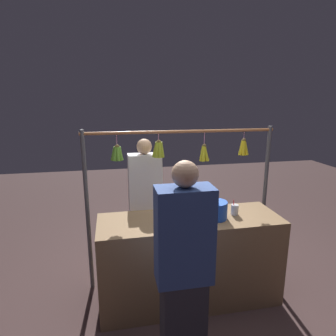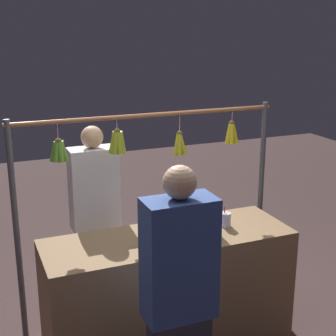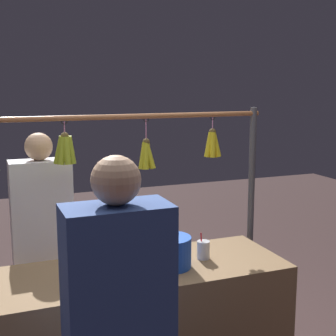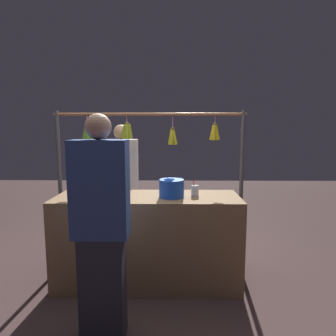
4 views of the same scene
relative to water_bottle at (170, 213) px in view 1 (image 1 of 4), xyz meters
The scene contains 8 objects.
ground_plane 1.07m from the water_bottle, 150.59° to the right, with size 12.00×12.00×0.00m, color #483332.
market_counter 0.64m from the water_bottle, 150.59° to the right, with size 1.83×0.62×0.91m, color olive.
display_rack 0.60m from the water_bottle, 111.54° to the right, with size 2.10×0.14×1.78m.
water_bottle is the anchor object (origin of this frame).
blue_bucket 0.48m from the water_bottle, 169.35° to the right, with size 0.24×0.24×0.18m, color blue.
drink_cup 0.72m from the water_bottle, 169.09° to the right, with size 0.08×0.08×0.16m.
vendor_person 0.86m from the water_bottle, 80.26° to the right, with size 0.39×0.21×1.63m.
customer_person 0.71m from the water_bottle, 86.58° to the left, with size 0.40×0.22×1.68m.
Camera 1 is at (0.74, 2.59, 2.08)m, focal length 30.90 mm.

